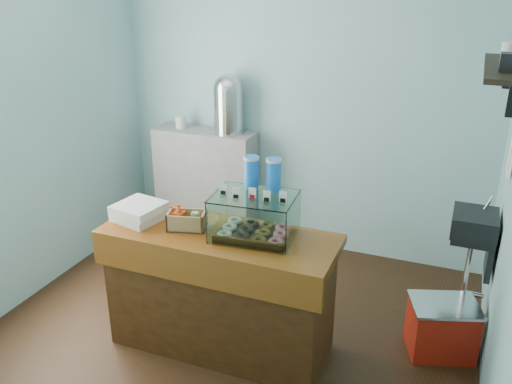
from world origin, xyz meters
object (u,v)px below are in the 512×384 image
at_px(display_case, 256,211).
at_px(coffee_urn, 228,102).
at_px(counter, 220,290).
at_px(red_cooler, 442,328).

relative_size(display_case, coffee_urn, 1.01).
height_order(counter, red_cooler, counter).
xyz_separation_m(counter, coffee_urn, (-0.65, 1.59, 0.93)).
bearing_deg(coffee_urn, display_case, -59.63).
relative_size(coffee_urn, red_cooler, 1.03).
bearing_deg(counter, red_cooler, 18.99).
bearing_deg(red_cooler, coffee_urn, 133.91).
relative_size(counter, coffee_urn, 2.88).
distance_m(display_case, red_cooler, 1.57).
bearing_deg(display_case, counter, -166.17).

